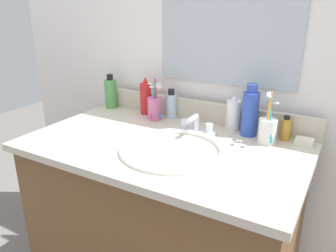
{
  "coord_description": "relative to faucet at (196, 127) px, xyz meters",
  "views": [
    {
      "loc": [
        0.58,
        -0.98,
        1.23
      ],
      "look_at": [
        0.02,
        0.0,
        0.81
      ],
      "focal_mm": 35.56,
      "sensor_mm": 36.0,
      "label": 1
    }
  ],
  "objects": [
    {
      "name": "bottle_shampoo_blue",
      "position": [
        0.19,
        0.09,
        0.07
      ],
      "size": [
        0.06,
        0.06,
        0.21
      ],
      "color": "#2D4CB2",
      "rests_on": "countertop"
    },
    {
      "name": "cup_pink",
      "position": [
        -0.23,
        0.06,
        0.03
      ],
      "size": [
        0.07,
        0.07,
        0.18
      ],
      "color": "#D16693",
      "rests_on": "countertop"
    },
    {
      "name": "bottle_spray_red",
      "position": [
        -0.31,
        0.12,
        0.05
      ],
      "size": [
        0.05,
        0.05,
        0.18
      ],
      "color": "red",
      "rests_on": "countertop"
    },
    {
      "name": "back_wall",
      "position": [
        -0.06,
        0.21,
        -0.12
      ],
      "size": [
        2.13,
        0.04,
        1.3
      ],
      "primitive_type": "cube",
      "color": "white",
      "rests_on": "ground_plane"
    },
    {
      "name": "faucet",
      "position": [
        0.0,
        0.0,
        0.0
      ],
      "size": [
        0.16,
        0.1,
        0.08
      ],
      "color": "silver",
      "rests_on": "countertop"
    },
    {
      "name": "mirror_panel",
      "position": [
        0.04,
        0.19,
        0.42
      ],
      "size": [
        0.6,
        0.01,
        0.56
      ],
      "primitive_type": "cube",
      "color": "#B2BCC6"
    },
    {
      "name": "bottle_oil_amber",
      "position": [
        0.32,
        0.11,
        0.02
      ],
      "size": [
        0.04,
        0.04,
        0.1
      ],
      "color": "gold",
      "rests_on": "countertop"
    },
    {
      "name": "bottle_gel_clear",
      "position": [
        -0.18,
        0.12,
        0.03
      ],
      "size": [
        0.05,
        0.05,
        0.13
      ],
      "color": "silver",
      "rests_on": "countertop"
    },
    {
      "name": "bottle_lotion_white",
      "position": [
        0.11,
        0.12,
        0.04
      ],
      "size": [
        0.06,
        0.06,
        0.14
      ],
      "color": "white",
      "rests_on": "countertop"
    },
    {
      "name": "cup_white_ceramic",
      "position": [
        0.27,
        0.04,
        0.02
      ],
      "size": [
        0.07,
        0.08,
        0.2
      ],
      "color": "white",
      "rests_on": "countertop"
    },
    {
      "name": "countertop",
      "position": [
        -0.06,
        -0.15,
        -0.04
      ],
      "size": [
        1.03,
        0.61,
        0.03
      ],
      "primitive_type": "cube",
      "color": "beige",
      "rests_on": "vanity_cabinet"
    },
    {
      "name": "soap_bar",
      "position": [
        0.4,
        0.1,
        -0.02
      ],
      "size": [
        0.06,
        0.04,
        0.02
      ],
      "primitive_type": "cube",
      "color": "white",
      "rests_on": "countertop"
    },
    {
      "name": "bottle_toner_green",
      "position": [
        -0.52,
        0.11,
        0.05
      ],
      "size": [
        0.06,
        0.06,
        0.17
      ],
      "color": "#4C9E4C",
      "rests_on": "countertop"
    },
    {
      "name": "backsplash",
      "position": [
        -0.06,
        0.15,
        0.02
      ],
      "size": [
        1.03,
        0.02,
        0.09
      ],
      "primitive_type": "cube",
      "color": "beige",
      "rests_on": "countertop"
    },
    {
      "name": "vanity_cabinet",
      "position": [
        -0.06,
        -0.15,
        -0.41
      ],
      "size": [
        0.99,
        0.57,
        0.71
      ],
      "primitive_type": "cube",
      "color": "brown",
      "rests_on": "ground_plane"
    },
    {
      "name": "sink_basin",
      "position": [
        -0.0,
        -0.19,
        -0.06
      ],
      "size": [
        0.38,
        0.38,
        0.11
      ],
      "color": "white",
      "rests_on": "countertop"
    }
  ]
}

